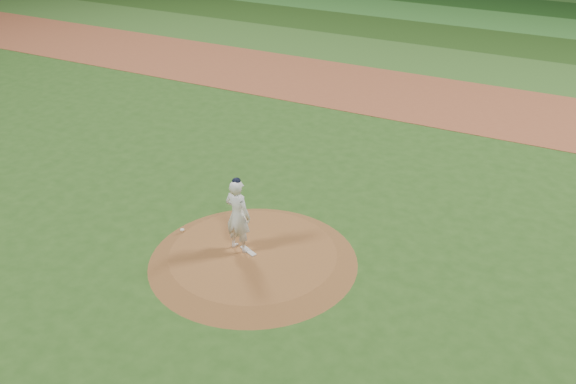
{
  "coord_description": "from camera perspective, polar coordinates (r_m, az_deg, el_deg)",
  "views": [
    {
      "loc": [
        7.21,
        -12.0,
        9.69
      ],
      "look_at": [
        0.0,
        2.0,
        1.1
      ],
      "focal_mm": 40.0,
      "sensor_mm": 36.0,
      "label": 1
    }
  ],
  "objects": [
    {
      "name": "outfield_stripe_0",
      "position": [
        33.74,
        14.01,
        11.09
      ],
      "size": [
        70.0,
        5.0,
        0.02
      ],
      "primitive_type": "cube",
      "color": "#366424",
      "rests_on": "ground"
    },
    {
      "name": "pitching_rubber",
      "position": [
        16.95,
        -3.56,
        -5.23
      ],
      "size": [
        0.57,
        0.37,
        0.03
      ],
      "primitive_type": "cube",
      "rotation": [
        0.0,
        0.0,
        -0.43
      ],
      "color": "beige",
      "rests_on": "pitchers_mound"
    },
    {
      "name": "infield_dirt_band",
      "position": [
        28.67,
        11.17,
        8.32
      ],
      "size": [
        70.0,
        6.0,
        0.02
      ],
      "primitive_type": "cube",
      "color": "brown",
      "rests_on": "ground"
    },
    {
      "name": "pitcher_on_mound",
      "position": [
        16.53,
        -4.48,
        -2.06
      ],
      "size": [
        0.8,
        0.58,
        2.11
      ],
      "color": "white",
      "rests_on": "pitchers_mound"
    },
    {
      "name": "outfield_stripe_2",
      "position": [
        43.22,
        17.51,
        14.39
      ],
      "size": [
        70.0,
        5.0,
        0.02
      ],
      "primitive_type": "cube",
      "color": "#347A2C",
      "rests_on": "ground"
    },
    {
      "name": "ground",
      "position": [
        17.03,
        -3.1,
        -6.13
      ],
      "size": [
        120.0,
        120.0,
        0.0
      ],
      "primitive_type": "plane",
      "color": "#29511A",
      "rests_on": "ground"
    },
    {
      "name": "outfield_stripe_1",
      "position": [
        38.45,
        15.96,
        12.95
      ],
      "size": [
        70.0,
        5.0,
        0.02
      ],
      "primitive_type": "cube",
      "color": "#224516",
      "rests_on": "ground"
    },
    {
      "name": "outfield_stripe_3",
      "position": [
        48.04,
        18.76,
        15.54
      ],
      "size": [
        70.0,
        5.0,
        0.02
      ],
      "primitive_type": "cube",
      "color": "#194315",
      "rests_on": "ground"
    },
    {
      "name": "pitchers_mound",
      "position": [
        16.96,
        -3.11,
        -5.78
      ],
      "size": [
        5.5,
        5.5,
        0.25
      ],
      "primitive_type": "cone",
      "color": "brown",
      "rests_on": "ground"
    },
    {
      "name": "rosin_bag",
      "position": [
        18.0,
        -9.39,
        -3.33
      ],
      "size": [
        0.12,
        0.12,
        0.07
      ],
      "primitive_type": "ellipsoid",
      "color": "white",
      "rests_on": "pitchers_mound"
    }
  ]
}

